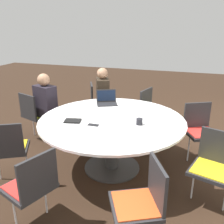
{
  "coord_description": "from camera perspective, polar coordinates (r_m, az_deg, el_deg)",
  "views": [
    {
      "loc": [
        2.98,
        0.97,
        1.98
      ],
      "look_at": [
        0.0,
        0.0,
        0.86
      ],
      "focal_mm": 40.0,
      "sensor_mm": 36.0,
      "label": 1
    }
  ],
  "objects": [
    {
      "name": "chair_5",
      "position": [
        3.05,
        22.27,
        -10.73
      ],
      "size": [
        0.53,
        0.54,
        0.86
      ],
      "rotation": [
        0.0,
        0.0,
        10.69
      ],
      "color": "#262628",
      "rests_on": "ground_plane"
    },
    {
      "name": "chair_1",
      "position": [
        4.54,
        -17.24,
        -0.05
      ],
      "size": [
        0.54,
        0.55,
        0.86
      ],
      "rotation": [
        0.0,
        0.0,
        7.52
      ],
      "color": "#262628",
      "rests_on": "ground_plane"
    },
    {
      "name": "chair_0",
      "position": [
        4.99,
        -3.14,
        2.59
      ],
      "size": [
        0.58,
        0.57,
        0.86
      ],
      "rotation": [
        0.0,
        0.0,
        6.72
      ],
      "color": "#262628",
      "rests_on": "ground_plane"
    },
    {
      "name": "coffee_cup",
      "position": [
        3.19,
        6.27,
        -2.17
      ],
      "size": [
        0.08,
        0.08,
        0.08
      ],
      "color": "black",
      "rests_on": "conference_table"
    },
    {
      "name": "cell_phone",
      "position": [
        3.17,
        -4.31,
        -2.96
      ],
      "size": [
        0.07,
        0.14,
        0.01
      ],
      "color": "black",
      "rests_on": "conference_table"
    },
    {
      "name": "chair_7",
      "position": [
        4.57,
        9.12,
        0.75
      ],
      "size": [
        0.55,
        0.53,
        0.86
      ],
      "rotation": [
        0.0,
        0.0,
        12.26
      ],
      "color": "#262628",
      "rests_on": "ground_plane"
    },
    {
      "name": "person_0",
      "position": [
        4.71,
        -1.96,
        4.03
      ],
      "size": [
        0.42,
        0.36,
        1.21
      ],
      "rotation": [
        0.0,
        0.0,
        6.72
      ],
      "color": "#2D2319",
      "rests_on": "ground_plane"
    },
    {
      "name": "person_1",
      "position": [
        4.34,
        -14.75,
        2.0
      ],
      "size": [
        0.34,
        0.41,
        1.21
      ],
      "rotation": [
        0.0,
        0.0,
        7.52
      ],
      "color": "#231E28",
      "rests_on": "ground_plane"
    },
    {
      "name": "chair_6",
      "position": [
        3.95,
        19.47,
        -3.3
      ],
      "size": [
        0.58,
        0.58,
        0.86
      ],
      "rotation": [
        0.0,
        0.0,
        11.47
      ],
      "color": "#262628",
      "rests_on": "ground_plane"
    },
    {
      "name": "chair_4",
      "position": [
        2.35,
        6.98,
        -19.05
      ],
      "size": [
        0.58,
        0.57,
        0.86
      ],
      "rotation": [
        0.0,
        0.0,
        9.89
      ],
      "color": "#262628",
      "rests_on": "ground_plane"
    },
    {
      "name": "conference_table",
      "position": [
        3.42,
        0.0,
        -3.7
      ],
      "size": [
        1.97,
        1.97,
        0.76
      ],
      "color": "#333333",
      "rests_on": "ground_plane"
    },
    {
      "name": "ground_plane",
      "position": [
        3.71,
        0.0,
        -12.53
      ],
      "size": [
        16.0,
        16.0,
        0.0
      ],
      "primitive_type": "plane",
      "color": "black"
    },
    {
      "name": "chair_3",
      "position": [
        2.63,
        -17.87,
        -15.27
      ],
      "size": [
        0.56,
        0.55,
        0.86
      ],
      "rotation": [
        0.0,
        0.0,
        9.07
      ],
      "color": "#262628",
      "rests_on": "ground_plane"
    },
    {
      "name": "laptop",
      "position": [
        3.99,
        -1.23,
        2.66
      ],
      "size": [
        0.36,
        0.39,
        0.21
      ],
      "rotation": [
        0.0,
        0.0,
        2.01
      ],
      "color": "#232326",
      "rests_on": "conference_table"
    },
    {
      "name": "spiral_notebook",
      "position": [
        3.32,
        -8.98,
        -2.01
      ],
      "size": [
        0.19,
        0.24,
        0.02
      ],
      "color": "black",
      "rests_on": "conference_table"
    },
    {
      "name": "chair_2",
      "position": [
        3.44,
        -22.52,
        -7.21
      ],
      "size": [
        0.58,
        0.59,
        0.86
      ],
      "rotation": [
        0.0,
        0.0,
        8.36
      ],
      "color": "#262628",
      "rests_on": "ground_plane"
    }
  ]
}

